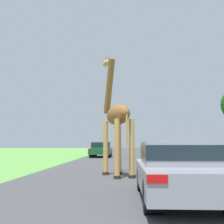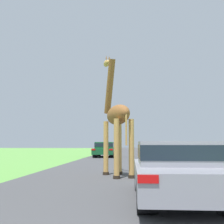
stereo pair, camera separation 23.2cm
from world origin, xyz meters
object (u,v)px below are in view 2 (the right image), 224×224
(car_queue_right, at_px, (105,149))
(car_lead_maroon, at_px, (175,168))
(car_queue_left, at_px, (168,149))
(giraffe_near_road, at_px, (117,118))

(car_queue_right, bearing_deg, car_lead_maroon, -80.22)
(car_lead_maroon, distance_m, car_queue_left, 17.96)
(car_queue_right, relative_size, car_queue_left, 1.03)
(car_queue_right, bearing_deg, car_queue_left, -23.66)
(giraffe_near_road, bearing_deg, car_queue_right, 75.46)
(giraffe_near_road, relative_size, car_lead_maroon, 1.23)
(giraffe_near_road, relative_size, car_queue_right, 1.08)
(giraffe_near_road, distance_m, car_lead_maroon, 5.08)
(car_lead_maroon, height_order, car_queue_left, car_queue_left)
(car_queue_right, bearing_deg, giraffe_near_road, -82.93)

